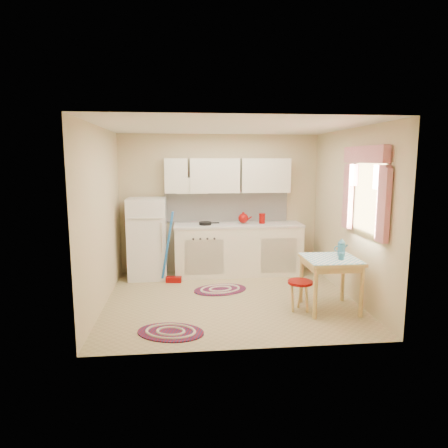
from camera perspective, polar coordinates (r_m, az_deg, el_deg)
The scene contains 14 objects.
room_shell at distance 5.95m, azimuth 2.08°, elevation 4.82°, with size 3.64×3.60×2.52m.
fridge at distance 7.05m, azimuth -10.86°, elevation -2.02°, with size 0.65×0.60×1.40m, color white.
broom at distance 6.70m, azimuth -7.29°, elevation -3.38°, with size 0.28×0.12×1.20m, color blue, non-canonical shape.
base_cabinets at distance 7.19m, azimuth 2.02°, elevation -3.76°, with size 2.25×0.60×0.88m, color white.
countertop at distance 7.10m, azimuth 2.05°, elevation -0.14°, with size 2.27×0.62×0.04m, color silver.
frying_pan at distance 6.99m, azimuth -2.71°, elevation 0.08°, with size 0.22×0.22×0.05m, color black.
red_kettle at distance 7.09m, azimuth 2.77°, elevation 0.82°, with size 0.20×0.18×0.20m, color #890704, non-canonical shape.
red_canister at distance 7.15m, azimuth 5.46°, elevation 0.71°, with size 0.11×0.11×0.16m, color #890704.
table at distance 5.72m, azimuth 14.90°, elevation -8.29°, with size 0.72×0.72×0.72m, color #D9B86C.
stool at distance 5.63m, azimuth 10.77°, elevation -10.05°, with size 0.34×0.34×0.42m, color #890704.
coffee_pot at distance 5.78m, azimuth 16.44°, elevation -3.20°, with size 0.13×0.11×0.25m, color teal, non-canonical shape.
mug at distance 5.56m, azimuth 16.41°, elevation -4.48°, with size 0.08×0.08×0.10m, color teal.
rug_center at distance 6.42m, azimuth -0.54°, elevation -9.36°, with size 0.85×0.57×0.02m, color maroon, non-canonical shape.
rug_left at distance 4.98m, azimuth -7.63°, elevation -15.07°, with size 0.81×0.54×0.02m, color maroon, non-canonical shape.
Camera 1 is at (-0.66, -5.64, 2.05)m, focal length 32.00 mm.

